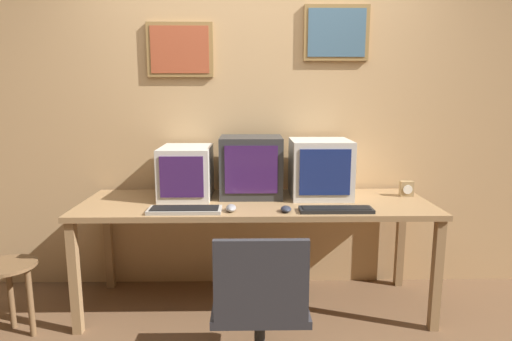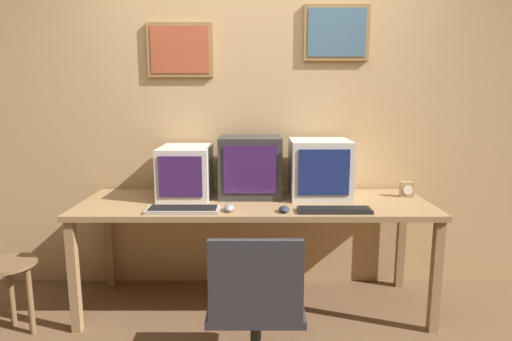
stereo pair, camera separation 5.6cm
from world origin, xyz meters
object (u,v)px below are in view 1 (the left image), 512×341
at_px(keyboard_side, 336,209).
at_px(office_chair, 260,320).
at_px(monitor_center, 251,167).
at_px(monitor_right, 320,168).
at_px(monitor_left, 186,172).
at_px(keyboard_main, 185,210).
at_px(mouse_far_corner, 286,209).
at_px(mouse_near_keyboard, 231,208).
at_px(desk_clock, 406,189).
at_px(side_stool, 9,282).

distance_m(keyboard_side, office_chair, 0.84).
bearing_deg(keyboard_side, monitor_center, 140.93).
bearing_deg(monitor_right, monitor_center, 177.58).
xyz_separation_m(monitor_left, keyboard_main, (0.04, -0.39, -0.16)).
distance_m(keyboard_side, mouse_far_corner, 0.31).
bearing_deg(keyboard_main, mouse_near_keyboard, 2.17).
height_order(keyboard_side, mouse_near_keyboard, mouse_near_keyboard).
xyz_separation_m(monitor_center, desk_clock, (1.10, -0.03, -0.16)).
relative_size(mouse_far_corner, desk_clock, 0.93).
distance_m(desk_clock, side_stool, 2.65).
bearing_deg(keyboard_side, office_chair, -131.02).
height_order(mouse_near_keyboard, side_stool, mouse_near_keyboard).
height_order(mouse_near_keyboard, office_chair, office_chair).
distance_m(mouse_near_keyboard, desk_clock, 1.28).
distance_m(monitor_right, desk_clock, 0.63).
distance_m(monitor_left, desk_clock, 1.55).
bearing_deg(monitor_center, monitor_left, -177.07).
distance_m(keyboard_main, desk_clock, 1.55).
distance_m(monitor_center, desk_clock, 1.11).
relative_size(keyboard_main, office_chair, 0.54).
bearing_deg(mouse_near_keyboard, mouse_far_corner, -3.87).
bearing_deg(side_stool, monitor_center, 19.11).
bearing_deg(side_stool, desk_clock, 10.55).
relative_size(monitor_center, mouse_near_keyboard, 3.66).
height_order(monitor_right, keyboard_main, monitor_right).
bearing_deg(monitor_right, mouse_near_keyboard, -147.87).
xyz_separation_m(monitor_right, desk_clock, (0.61, -0.01, -0.15)).
height_order(monitor_right, side_stool, monitor_right).
bearing_deg(mouse_far_corner, monitor_left, 148.72).
height_order(monitor_left, mouse_near_keyboard, monitor_left).
bearing_deg(monitor_center, desk_clock, -1.61).
relative_size(monitor_left, desk_clock, 4.18).
height_order(monitor_left, side_stool, monitor_left).
distance_m(monitor_left, keyboard_side, 1.06).
xyz_separation_m(mouse_near_keyboard, office_chair, (0.16, -0.57, -0.43)).
bearing_deg(monitor_left, office_chair, -62.85).
distance_m(monitor_right, mouse_far_corner, 0.52).
distance_m(mouse_far_corner, office_chair, 0.72).
xyz_separation_m(monitor_left, keyboard_side, (0.97, -0.40, -0.16)).
distance_m(mouse_near_keyboard, mouse_far_corner, 0.34).
relative_size(keyboard_side, desk_clock, 4.19).
bearing_deg(side_stool, monitor_right, 14.06).
height_order(keyboard_main, office_chair, office_chair).
bearing_deg(monitor_right, office_chair, -114.91).
relative_size(monitor_right, mouse_far_corner, 4.09).
height_order(monitor_right, mouse_near_keyboard, monitor_right).
distance_m(monitor_left, monitor_center, 0.45).
bearing_deg(mouse_far_corner, side_stool, -177.15).
bearing_deg(mouse_far_corner, monitor_right, 56.22).
bearing_deg(keyboard_side, desk_clock, 34.15).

